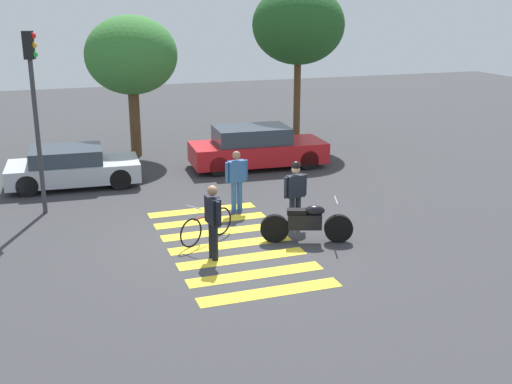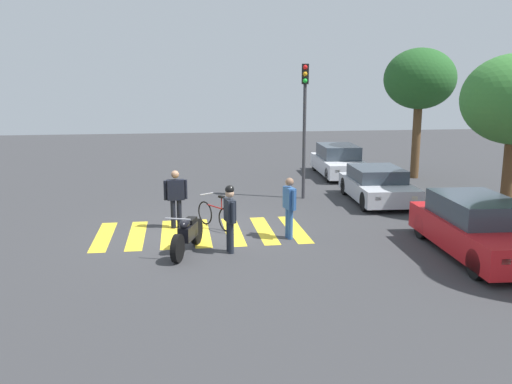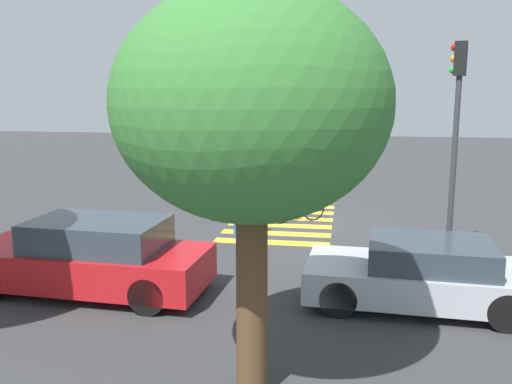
{
  "view_description": "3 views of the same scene",
  "coord_description": "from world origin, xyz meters",
  "px_view_note": "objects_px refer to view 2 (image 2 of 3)",
  "views": [
    {
      "loc": [
        -4.0,
        -13.39,
        5.54
      ],
      "look_at": [
        0.88,
        0.71,
        1.01
      ],
      "focal_mm": 44.46,
      "sensor_mm": 36.0,
      "label": 1
    },
    {
      "loc": [
        14.96,
        -0.6,
        4.25
      ],
      "look_at": [
        0.55,
        1.48,
        1.25
      ],
      "focal_mm": 38.24,
      "sensor_mm": 36.0,
      "label": 2
    },
    {
      "loc": [
        -1.8,
        16.2,
        3.86
      ],
      "look_at": [
        0.57,
        1.6,
        1.08
      ],
      "focal_mm": 39.01,
      "sensor_mm": 36.0,
      "label": 3
    }
  ],
  "objects_px": {
    "officer_on_foot": "(176,195)",
    "car_red_convertible": "(478,228)",
    "police_motorcycle": "(187,234)",
    "traffic_light_pole": "(305,111)",
    "car_silver_sedan": "(377,185)",
    "leaning_bicycle": "(215,215)",
    "officer_by_motorcycle": "(230,214)",
    "pedestrian_bystander": "(289,204)",
    "car_white_van": "(339,161)"
  },
  "relations": [
    {
      "from": "police_motorcycle",
      "to": "leaning_bicycle",
      "type": "bearing_deg",
      "value": 158.9
    },
    {
      "from": "officer_on_foot",
      "to": "traffic_light_pole",
      "type": "xyz_separation_m",
      "value": [
        -3.46,
        4.59,
        2.21
      ]
    },
    {
      "from": "car_white_van",
      "to": "car_silver_sedan",
      "type": "height_order",
      "value": "car_white_van"
    },
    {
      "from": "leaning_bicycle",
      "to": "car_white_van",
      "type": "bearing_deg",
      "value": 142.91
    },
    {
      "from": "leaning_bicycle",
      "to": "traffic_light_pole",
      "type": "distance_m",
      "value": 5.73
    },
    {
      "from": "officer_on_foot",
      "to": "car_red_convertible",
      "type": "height_order",
      "value": "officer_on_foot"
    },
    {
      "from": "officer_by_motorcycle",
      "to": "car_white_van",
      "type": "xyz_separation_m",
      "value": [
        -10.48,
        5.94,
        -0.34
      ]
    },
    {
      "from": "car_red_convertible",
      "to": "pedestrian_bystander",
      "type": "bearing_deg",
      "value": -115.5
    },
    {
      "from": "officer_by_motorcycle",
      "to": "leaning_bicycle",
      "type": "bearing_deg",
      "value": -175.15
    },
    {
      "from": "pedestrian_bystander",
      "to": "car_silver_sedan",
      "type": "distance_m",
      "value": 5.74
    },
    {
      "from": "officer_on_foot",
      "to": "pedestrian_bystander",
      "type": "bearing_deg",
      "value": 63.81
    },
    {
      "from": "officer_on_foot",
      "to": "pedestrian_bystander",
      "type": "height_order",
      "value": "officer_on_foot"
    },
    {
      "from": "officer_by_motorcycle",
      "to": "traffic_light_pole",
      "type": "relative_size",
      "value": 0.36
    },
    {
      "from": "police_motorcycle",
      "to": "car_silver_sedan",
      "type": "distance_m",
      "value": 8.4
    },
    {
      "from": "officer_on_foot",
      "to": "car_white_van",
      "type": "distance_m",
      "value": 10.8
    },
    {
      "from": "officer_by_motorcycle",
      "to": "pedestrian_bystander",
      "type": "height_order",
      "value": "officer_by_motorcycle"
    },
    {
      "from": "pedestrian_bystander",
      "to": "traffic_light_pole",
      "type": "bearing_deg",
      "value": 162.64
    },
    {
      "from": "pedestrian_bystander",
      "to": "car_silver_sedan",
      "type": "relative_size",
      "value": 0.42
    },
    {
      "from": "officer_on_foot",
      "to": "officer_by_motorcycle",
      "type": "height_order",
      "value": "officer_by_motorcycle"
    },
    {
      "from": "officer_by_motorcycle",
      "to": "traffic_light_pole",
      "type": "height_order",
      "value": "traffic_light_pole"
    },
    {
      "from": "officer_by_motorcycle",
      "to": "pedestrian_bystander",
      "type": "xyz_separation_m",
      "value": [
        -1.01,
        1.71,
        -0.03
      ]
    },
    {
      "from": "officer_on_foot",
      "to": "car_white_van",
      "type": "height_order",
      "value": "officer_on_foot"
    },
    {
      "from": "car_silver_sedan",
      "to": "police_motorcycle",
      "type": "bearing_deg",
      "value": -54.01
    },
    {
      "from": "officer_on_foot",
      "to": "pedestrian_bystander",
      "type": "relative_size",
      "value": 1.01
    },
    {
      "from": "officer_by_motorcycle",
      "to": "pedestrian_bystander",
      "type": "distance_m",
      "value": 1.99
    },
    {
      "from": "leaning_bicycle",
      "to": "pedestrian_bystander",
      "type": "distance_m",
      "value": 2.41
    },
    {
      "from": "traffic_light_pole",
      "to": "officer_on_foot",
      "type": "bearing_deg",
      "value": -53.01
    },
    {
      "from": "officer_on_foot",
      "to": "car_red_convertible",
      "type": "distance_m",
      "value": 8.18
    },
    {
      "from": "pedestrian_bystander",
      "to": "officer_on_foot",
      "type": "bearing_deg",
      "value": -116.19
    },
    {
      "from": "pedestrian_bystander",
      "to": "car_red_convertible",
      "type": "height_order",
      "value": "pedestrian_bystander"
    },
    {
      "from": "police_motorcycle",
      "to": "leaning_bicycle",
      "type": "height_order",
      "value": "police_motorcycle"
    },
    {
      "from": "car_silver_sedan",
      "to": "traffic_light_pole",
      "type": "xyz_separation_m",
      "value": [
        -0.88,
        -2.48,
        2.59
      ]
    },
    {
      "from": "car_white_van",
      "to": "traffic_light_pole",
      "type": "bearing_deg",
      "value": -30.68
    },
    {
      "from": "traffic_light_pole",
      "to": "car_white_van",
      "type": "bearing_deg",
      "value": 149.32
    },
    {
      "from": "police_motorcycle",
      "to": "officer_by_motorcycle",
      "type": "distance_m",
      "value": 1.18
    },
    {
      "from": "leaning_bicycle",
      "to": "car_white_van",
      "type": "xyz_separation_m",
      "value": [
        -8.12,
        6.14,
        0.26
      ]
    },
    {
      "from": "police_motorcycle",
      "to": "car_white_van",
      "type": "distance_m",
      "value": 12.48
    },
    {
      "from": "leaning_bicycle",
      "to": "officer_by_motorcycle",
      "type": "relative_size",
      "value": 0.88
    },
    {
      "from": "leaning_bicycle",
      "to": "officer_by_motorcycle",
      "type": "distance_m",
      "value": 2.44
    },
    {
      "from": "officer_by_motorcycle",
      "to": "car_white_van",
      "type": "relative_size",
      "value": 0.39
    },
    {
      "from": "leaning_bicycle",
      "to": "officer_by_motorcycle",
      "type": "xyz_separation_m",
      "value": [
        2.36,
        0.2,
        0.6
      ]
    },
    {
      "from": "car_white_van",
      "to": "car_silver_sedan",
      "type": "relative_size",
      "value": 1.09
    },
    {
      "from": "officer_on_foot",
      "to": "pedestrian_bystander",
      "type": "xyz_separation_m",
      "value": [
        1.5,
        3.04,
        -0.02
      ]
    },
    {
      "from": "police_motorcycle",
      "to": "officer_on_foot",
      "type": "bearing_deg",
      "value": -173.33
    },
    {
      "from": "leaning_bicycle",
      "to": "officer_by_motorcycle",
      "type": "height_order",
      "value": "officer_by_motorcycle"
    },
    {
      "from": "officer_on_foot",
      "to": "officer_by_motorcycle",
      "type": "relative_size",
      "value": 0.99
    },
    {
      "from": "police_motorcycle",
      "to": "traffic_light_pole",
      "type": "distance_m",
      "value": 7.74
    },
    {
      "from": "leaning_bicycle",
      "to": "car_white_van",
      "type": "height_order",
      "value": "car_white_van"
    },
    {
      "from": "leaning_bicycle",
      "to": "car_red_convertible",
      "type": "xyz_separation_m",
      "value": [
        3.41,
        6.23,
        0.29
      ]
    },
    {
      "from": "officer_by_motorcycle",
      "to": "car_white_van",
      "type": "height_order",
      "value": "officer_by_motorcycle"
    }
  ]
}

